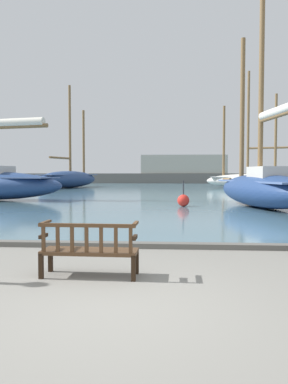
% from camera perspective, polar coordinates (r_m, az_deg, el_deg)
% --- Properties ---
extents(ground_plane, '(160.00, 160.00, 0.00)m').
position_cam_1_polar(ground_plane, '(5.12, -4.36, -16.90)').
color(ground_plane, gray).
extents(harbor_water, '(100.00, 80.00, 0.08)m').
position_cam_1_polar(harbor_water, '(48.80, 3.12, 0.82)').
color(harbor_water, slate).
rests_on(harbor_water, ground).
extents(quay_edge_kerb, '(40.00, 0.30, 0.12)m').
position_cam_1_polar(quay_edge_kerb, '(8.81, -0.71, -8.10)').
color(quay_edge_kerb, '#5B5954').
rests_on(quay_edge_kerb, ground).
extents(park_bench, '(1.61, 0.56, 0.92)m').
position_cam_1_polar(park_bench, '(6.38, -8.33, -8.58)').
color(park_bench, black).
rests_on(park_bench, ground).
extents(sailboat_mid_starboard, '(6.34, 10.90, 11.95)m').
position_cam_1_polar(sailboat_mid_starboard, '(44.79, -11.33, 2.09)').
color(sailboat_mid_starboard, navy).
rests_on(sailboat_mid_starboard, harbor_water).
extents(sailboat_distant_harbor, '(10.25, 5.66, 13.16)m').
position_cam_1_polar(sailboat_distant_harbor, '(44.14, 15.82, 2.00)').
color(sailboat_distant_harbor, silver).
rests_on(sailboat_distant_harbor, harbor_water).
extents(sailboat_far_starboard, '(4.09, 9.91, 12.52)m').
position_cam_1_polar(sailboat_far_starboard, '(19.14, 17.52, 0.99)').
color(sailboat_far_starboard, navy).
rests_on(sailboat_far_starboard, harbor_water).
extents(channel_buoy, '(0.60, 0.60, 1.30)m').
position_cam_1_polar(channel_buoy, '(18.90, 6.01, -1.27)').
color(channel_buoy, red).
rests_on(channel_buoy, harbor_water).
extents(far_breakwater, '(55.08, 2.40, 4.99)m').
position_cam_1_polar(far_breakwater, '(65.54, 4.13, 2.70)').
color(far_breakwater, '#66605B').
rests_on(far_breakwater, ground).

